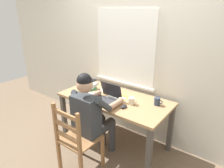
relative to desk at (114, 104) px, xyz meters
The scene contains 14 objects.
ground_plane 0.66m from the desk, ahead, with size 8.00×8.00×0.00m, color brown.
back_wall 0.79m from the desk, 90.30° to the left, with size 6.00×0.08×2.60m.
desk is the anchor object (origin of this frame).
seated_person 0.45m from the desk, 91.92° to the right, with size 0.50×0.60×1.25m.
wooden_chair 0.76m from the desk, 91.19° to the right, with size 0.42×0.42×0.95m.
laptop 0.19m from the desk, 101.19° to the right, with size 0.33×0.29×0.23m.
computer_mouse 0.34m from the desk, 32.00° to the right, with size 0.06×0.10×0.03m, color #232328.
coffee_mug_white 0.33m from the desk, ahead, with size 0.12×0.08×0.09m.
coffee_mug_dark 0.61m from the desk, 14.91° to the left, with size 0.12×0.08×0.10m.
book_stack_main 0.51m from the desk, behind, with size 0.21×0.17×0.09m.
paper_pile_near_laptop 0.32m from the desk, 161.59° to the right, with size 0.20×0.14×0.01m, color white.
paper_pile_back_corner 0.10m from the desk, 31.94° to the left, with size 0.25×0.16×0.01m, color white.
paper_pile_side 0.29m from the desk, 148.76° to the left, with size 0.20×0.18×0.01m, color white.
landscape_photo_print 0.15m from the desk, 58.29° to the left, with size 0.13×0.09×0.00m, color gold.
Camera 1 is at (1.50, -2.06, 1.93)m, focal length 32.06 mm.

